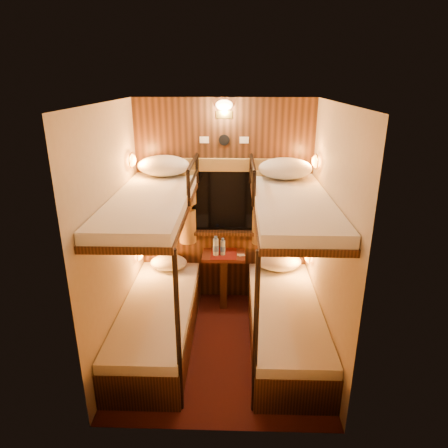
{
  "coord_description": "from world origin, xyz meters",
  "views": [
    {
      "loc": [
        0.14,
        -3.42,
        2.6
      ],
      "look_at": [
        0.03,
        0.15,
        1.28
      ],
      "focal_mm": 32.0,
      "sensor_mm": 36.0,
      "label": 1
    }
  ],
  "objects_px": {
    "bottle_left": "(216,247)",
    "bottle_right": "(223,248)",
    "bunk_right": "(286,296)",
    "table": "(224,272)",
    "bunk_left": "(157,294)"
  },
  "relations": [
    {
      "from": "bottle_left",
      "to": "bottle_right",
      "type": "height_order",
      "value": "bottle_left"
    },
    {
      "from": "bunk_right",
      "to": "bottle_right",
      "type": "height_order",
      "value": "bunk_right"
    },
    {
      "from": "bottle_left",
      "to": "bottle_right",
      "type": "bearing_deg",
      "value": 8.38
    },
    {
      "from": "bunk_right",
      "to": "table",
      "type": "relative_size",
      "value": 2.9
    },
    {
      "from": "bunk_left",
      "to": "bunk_right",
      "type": "height_order",
      "value": "same"
    },
    {
      "from": "bottle_left",
      "to": "bunk_left",
      "type": "bearing_deg",
      "value": -126.95
    },
    {
      "from": "bunk_left",
      "to": "bottle_right",
      "type": "distance_m",
      "value": 1.0
    },
    {
      "from": "bunk_left",
      "to": "table",
      "type": "height_order",
      "value": "bunk_left"
    },
    {
      "from": "bunk_right",
      "to": "bottle_left",
      "type": "bearing_deg",
      "value": 134.86
    },
    {
      "from": "bunk_left",
      "to": "table",
      "type": "relative_size",
      "value": 2.9
    },
    {
      "from": "bottle_right",
      "to": "bottle_left",
      "type": "bearing_deg",
      "value": -171.62
    },
    {
      "from": "bunk_left",
      "to": "bottle_right",
      "type": "xyz_separation_m",
      "value": [
        0.64,
        0.75,
        0.18
      ]
    },
    {
      "from": "bunk_left",
      "to": "bunk_right",
      "type": "relative_size",
      "value": 1.0
    },
    {
      "from": "bottle_left",
      "to": "bunk_right",
      "type": "bearing_deg",
      "value": -45.14
    },
    {
      "from": "bunk_left",
      "to": "bottle_left",
      "type": "xyz_separation_m",
      "value": [
        0.56,
        0.74,
        0.19
      ]
    }
  ]
}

